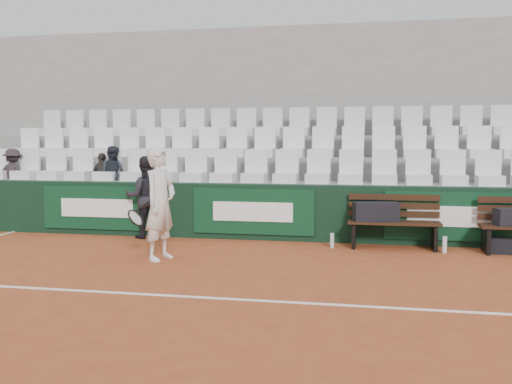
# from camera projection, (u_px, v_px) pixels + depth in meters

# --- Properties ---
(ground) EXTENTS (80.00, 80.00, 0.00)m
(ground) POSITION_uv_depth(u_px,v_px,m) (202.00, 298.00, 6.45)
(ground) COLOR #A04824
(ground) RESTS_ON ground
(court_baseline) EXTENTS (18.00, 0.06, 0.01)m
(court_baseline) POSITION_uv_depth(u_px,v_px,m) (202.00, 297.00, 6.45)
(court_baseline) COLOR white
(court_baseline) RESTS_ON ground
(back_barrier) EXTENTS (18.00, 0.34, 1.00)m
(back_barrier) POSITION_uv_depth(u_px,v_px,m) (269.00, 212.00, 10.29)
(back_barrier) COLOR black
(back_barrier) RESTS_ON ground
(grandstand_tier_front) EXTENTS (18.00, 0.95, 1.00)m
(grandstand_tier_front) POSITION_uv_depth(u_px,v_px,m) (271.00, 208.00, 10.93)
(grandstand_tier_front) COLOR gray
(grandstand_tier_front) RESTS_ON ground
(grandstand_tier_mid) EXTENTS (18.00, 0.95, 1.45)m
(grandstand_tier_mid) POSITION_uv_depth(u_px,v_px,m) (279.00, 192.00, 11.83)
(grandstand_tier_mid) COLOR gray
(grandstand_tier_mid) RESTS_ON ground
(grandstand_tier_back) EXTENTS (18.00, 0.95, 1.90)m
(grandstand_tier_back) POSITION_uv_depth(u_px,v_px,m) (286.00, 178.00, 12.74)
(grandstand_tier_back) COLOR gray
(grandstand_tier_back) RESTS_ON ground
(grandstand_rear_wall) EXTENTS (18.00, 0.30, 4.40)m
(grandstand_rear_wall) POSITION_uv_depth(u_px,v_px,m) (290.00, 123.00, 13.24)
(grandstand_rear_wall) COLOR gray
(grandstand_rear_wall) RESTS_ON ground
(seat_row_front) EXTENTS (11.90, 0.44, 0.63)m
(seat_row_front) POSITION_uv_depth(u_px,v_px,m) (270.00, 166.00, 10.68)
(seat_row_front) COLOR white
(seat_row_front) RESTS_ON grandstand_tier_front
(seat_row_mid) EXTENTS (11.90, 0.44, 0.63)m
(seat_row_mid) POSITION_uv_depth(u_px,v_px,m) (278.00, 142.00, 11.57)
(seat_row_mid) COLOR white
(seat_row_mid) RESTS_ON grandstand_tier_mid
(seat_row_back) EXTENTS (11.90, 0.44, 0.63)m
(seat_row_back) POSITION_uv_depth(u_px,v_px,m) (285.00, 121.00, 12.46)
(seat_row_back) COLOR silver
(seat_row_back) RESTS_ON grandstand_tier_back
(bench_left) EXTENTS (1.50, 0.56, 0.45)m
(bench_left) POSITION_uv_depth(u_px,v_px,m) (394.00, 235.00, 9.44)
(bench_left) COLOR #351D0F
(bench_left) RESTS_ON ground
(sports_bag_left) EXTENTS (0.78, 0.47, 0.31)m
(sports_bag_left) POSITION_uv_depth(u_px,v_px,m) (376.00, 212.00, 9.47)
(sports_bag_left) COLOR black
(sports_bag_left) RESTS_ON bench_left
(sports_bag_ground) EXTENTS (0.42, 0.28, 0.25)m
(sports_bag_ground) POSITION_uv_depth(u_px,v_px,m) (500.00, 246.00, 9.02)
(sports_bag_ground) COLOR black
(sports_bag_ground) RESTS_ON ground
(water_bottle_near) EXTENTS (0.07, 0.07, 0.24)m
(water_bottle_near) POSITION_uv_depth(u_px,v_px,m) (332.00, 240.00, 9.51)
(water_bottle_near) COLOR silver
(water_bottle_near) RESTS_ON ground
(water_bottle_far) EXTENTS (0.07, 0.07, 0.27)m
(water_bottle_far) POSITION_uv_depth(u_px,v_px,m) (445.00, 245.00, 9.06)
(water_bottle_far) COLOR silver
(water_bottle_far) RESTS_ON ground
(tennis_player) EXTENTS (0.77, 0.70, 1.69)m
(tennis_player) POSITION_uv_depth(u_px,v_px,m) (160.00, 204.00, 8.48)
(tennis_player) COLOR silver
(tennis_player) RESTS_ON ground
(ball_kid) EXTENTS (0.89, 0.79, 1.51)m
(ball_kid) POSITION_uv_depth(u_px,v_px,m) (146.00, 197.00, 10.45)
(ball_kid) COLOR black
(ball_kid) RESTS_ON ground
(spectator_a) EXTENTS (0.72, 0.44, 1.08)m
(spectator_a) POSITION_uv_depth(u_px,v_px,m) (13.00, 153.00, 11.77)
(spectator_a) COLOR #292026
(spectator_a) RESTS_ON grandstand_tier_front
(spectator_b) EXTENTS (0.63, 0.44, 1.00)m
(spectator_b) POSITION_uv_depth(u_px,v_px,m) (102.00, 155.00, 11.38)
(spectator_b) COLOR #2E2A25
(spectator_b) RESTS_ON grandstand_tier_front
(spectator_c) EXTENTS (0.62, 0.52, 1.13)m
(spectator_c) POSITION_uv_depth(u_px,v_px,m) (112.00, 152.00, 11.33)
(spectator_c) COLOR #1F252F
(spectator_c) RESTS_ON grandstand_tier_front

